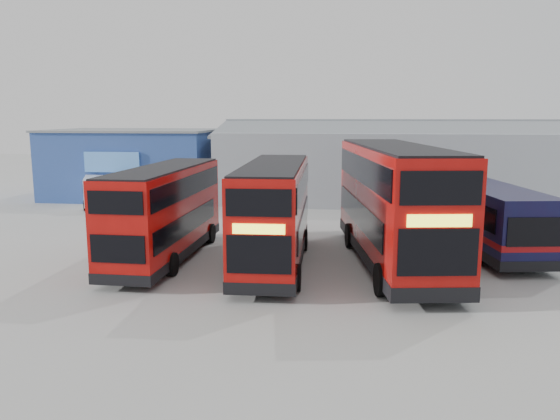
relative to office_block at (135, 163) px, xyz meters
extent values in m
plane|color=gray|center=(14.00, -17.99, -2.58)|extent=(120.00, 120.00, 0.00)
cube|color=navy|center=(0.00, 0.01, -0.08)|extent=(12.00, 8.00, 5.00)
cube|color=slate|center=(0.00, 0.01, 2.47)|extent=(12.30, 8.30, 0.15)
cube|color=#579CF6|center=(0.00, -4.09, 0.42)|extent=(3.96, 0.15, 1.40)
cube|color=#8D929A|center=(22.00, 2.01, -0.08)|extent=(30.00, 12.00, 5.00)
cube|color=slate|center=(22.00, -0.79, 2.67)|extent=(30.50, 6.33, 1.29)
cube|color=slate|center=(22.00, 4.80, 2.67)|extent=(30.50, 6.33, 1.29)
cube|color=#A50C09|center=(8.42, -17.61, -0.43)|extent=(2.39, 9.52, 3.66)
cube|color=black|center=(8.42, -17.61, -2.08)|extent=(2.43, 9.55, 0.41)
cube|color=black|center=(9.56, -17.99, -0.86)|extent=(0.16, 8.04, 0.86)
cube|color=black|center=(7.27, -17.95, -0.86)|extent=(0.16, 8.04, 0.86)
cube|color=black|center=(9.57, -17.63, 0.67)|extent=(0.17, 8.94, 0.86)
cube|color=black|center=(7.28, -17.59, 0.67)|extent=(0.17, 8.94, 0.86)
cube|color=black|center=(8.49, -12.85, -0.95)|extent=(2.03, 0.07, 1.22)
cube|color=black|center=(8.49, -12.85, 0.67)|extent=(2.03, 0.07, 0.86)
cube|color=yellow|center=(8.49, -12.84, -0.14)|extent=(1.63, 0.06, 0.32)
cube|color=black|center=(8.36, -22.37, -0.95)|extent=(1.99, 0.07, 0.99)
cube|color=black|center=(8.36, -22.37, 0.67)|extent=(1.99, 0.07, 0.81)
cube|color=black|center=(8.42, -17.61, 1.41)|extent=(2.26, 9.38, 0.09)
cylinder|color=black|center=(9.55, -14.33, -2.11)|extent=(0.30, 0.94, 0.94)
cylinder|color=black|center=(7.39, -14.30, -2.11)|extent=(0.30, 0.94, 0.94)
cylinder|color=black|center=(9.47, -20.02, -2.11)|extent=(0.30, 0.94, 0.94)
cylinder|color=black|center=(7.30, -19.99, -2.11)|extent=(0.30, 0.94, 0.94)
cube|color=#A50C09|center=(13.19, -17.82, -0.32)|extent=(2.77, 10.08, 3.85)
cube|color=black|center=(13.19, -17.82, -2.06)|extent=(2.81, 10.12, 0.43)
cube|color=black|center=(11.97, -17.48, -0.77)|extent=(0.38, 8.47, 0.90)
cube|color=black|center=(14.38, -17.39, -0.77)|extent=(0.38, 8.47, 0.90)
cube|color=black|center=(11.98, -17.86, 0.85)|extent=(0.42, 9.42, 0.90)
cube|color=black|center=(14.40, -17.77, 0.85)|extent=(0.42, 9.42, 0.90)
cube|color=black|center=(13.39, -22.83, -0.87)|extent=(2.14, 0.13, 1.28)
cube|color=black|center=(13.39, -22.83, 0.85)|extent=(2.14, 0.13, 0.90)
cube|color=yellow|center=(13.39, -22.84, -0.01)|extent=(1.71, 0.11, 0.33)
cube|color=black|center=(13.00, -12.80, -0.87)|extent=(2.09, 0.13, 1.05)
cube|color=black|center=(13.00, -12.80, 0.85)|extent=(2.09, 0.13, 0.86)
cube|color=black|center=(13.19, -17.82, 1.63)|extent=(2.62, 9.93, 0.10)
cylinder|color=black|center=(12.19, -21.33, -2.08)|extent=(0.34, 1.00, 0.99)
cylinder|color=black|center=(14.47, -21.24, -2.08)|extent=(0.34, 1.00, 0.99)
cylinder|color=black|center=(11.95, -15.34, -2.08)|extent=(0.34, 1.00, 0.99)
cylinder|color=black|center=(14.23, -15.25, -2.08)|extent=(0.34, 1.00, 0.99)
cube|color=#A50C09|center=(18.13, -17.17, 0.07)|extent=(4.55, 12.01, 4.52)
cube|color=black|center=(18.13, -17.17, -1.97)|extent=(4.61, 12.06, 0.50)
cube|color=black|center=(16.66, -16.94, -0.46)|extent=(1.58, 9.82, 1.06)
cube|color=black|center=(19.46, -16.51, -0.46)|extent=(1.58, 9.82, 1.06)
cube|color=black|center=(16.73, -17.38, 1.44)|extent=(1.75, 10.93, 1.06)
cube|color=black|center=(19.53, -16.95, 1.44)|extent=(1.75, 10.93, 1.06)
cube|color=black|center=(19.03, -22.98, -0.57)|extent=(2.49, 0.44, 1.51)
cube|color=black|center=(19.03, -22.98, 1.44)|extent=(2.49, 0.44, 1.06)
cube|color=yellow|center=(19.04, -22.99, 0.43)|extent=(1.99, 0.35, 0.39)
cube|color=black|center=(17.23, -11.35, -0.57)|extent=(2.43, 0.43, 1.23)
cube|color=black|center=(17.23, -11.35, 1.44)|extent=(2.43, 0.43, 1.00)
cube|color=black|center=(18.13, -17.17, 2.35)|extent=(4.36, 11.82, 0.11)
cylinder|color=black|center=(17.43, -21.40, -2.00)|extent=(0.53, 1.20, 1.16)
cylinder|color=black|center=(20.08, -20.99, -2.00)|extent=(0.53, 1.20, 1.16)
cylinder|color=black|center=(16.35, -14.45, -2.00)|extent=(0.53, 1.20, 1.16)
cylinder|color=black|center=(19.00, -14.04, -2.00)|extent=(0.53, 1.20, 1.16)
cube|color=#0C0F36|center=(22.35, -13.30, -0.87)|extent=(4.34, 11.47, 2.70)
cube|color=black|center=(22.35, -13.30, -2.04)|extent=(4.38, 11.51, 0.41)
cube|color=maroon|center=(22.35, -13.30, -1.36)|extent=(4.37, 11.50, 0.25)
cube|color=black|center=(23.67, -13.39, -0.44)|extent=(1.58, 9.25, 0.97)
cube|color=black|center=(21.12, -13.81, -0.44)|extent=(1.58, 9.25, 0.97)
cube|color=black|center=(21.43, -7.76, -0.70)|extent=(2.27, 0.42, 1.32)
cube|color=black|center=(23.26, -18.85, -0.70)|extent=(2.22, 0.42, 1.12)
cylinder|color=black|center=(22.91, -9.18, -2.05)|extent=(0.49, 1.10, 1.06)
cylinder|color=black|center=(20.49, -9.58, -2.05)|extent=(0.49, 1.10, 1.06)
cylinder|color=black|center=(24.07, -16.22, -2.05)|extent=(0.49, 1.10, 1.06)
cylinder|color=black|center=(21.66, -16.61, -2.05)|extent=(0.49, 1.10, 1.06)
cube|color=silver|center=(-0.70, -4.65, -1.39)|extent=(3.65, 5.13, 1.81)
cube|color=black|center=(0.26, -6.85, -1.10)|extent=(1.59, 0.73, 0.67)
cube|color=black|center=(-0.98, -6.44, -1.10)|extent=(0.39, 0.81, 0.57)
cube|color=black|center=(0.80, -5.66, -1.10)|extent=(0.39, 0.81, 0.57)
cylinder|color=black|center=(-0.89, -6.50, -2.24)|extent=(0.48, 0.72, 0.69)
cylinder|color=black|center=(0.79, -5.77, -2.24)|extent=(0.48, 0.72, 0.69)
cylinder|color=black|center=(-2.19, -3.53, -2.24)|extent=(0.48, 0.72, 0.69)
cylinder|color=black|center=(-0.51, -2.80, -2.24)|extent=(0.48, 0.72, 0.69)
camera|label=1|loc=(16.27, -39.86, 3.63)|focal=35.00mm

